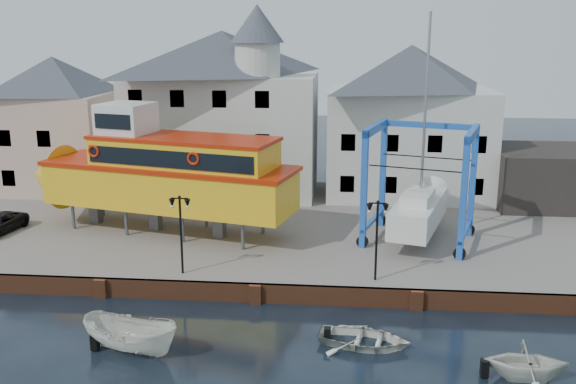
{
  "coord_description": "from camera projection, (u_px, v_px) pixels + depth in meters",
  "views": [
    {
      "loc": [
        4.39,
        -29.56,
        13.55
      ],
      "look_at": [
        1.0,
        7.0,
        4.0
      ],
      "focal_mm": 40.0,
      "sensor_mm": 36.0,
      "label": 1
    }
  ],
  "objects": [
    {
      "name": "building_white_main",
      "position": [
        225.0,
        110.0,
        48.6
      ],
      "size": [
        14.0,
        8.3,
        14.0
      ],
      "color": "beige",
      "rests_on": "hardstanding"
    },
    {
      "name": "building_pink",
      "position": [
        57.0,
        124.0,
        49.69
      ],
      "size": [
        8.0,
        7.0,
        10.3
      ],
      "color": "#C5A893",
      "rests_on": "hardstanding"
    },
    {
      "name": "lamp_post_right",
      "position": [
        377.0,
        220.0,
        31.85
      ],
      "size": [
        1.12,
        0.32,
        4.2
      ],
      "color": "black",
      "rests_on": "hardstanding"
    },
    {
      "name": "motorboat_c",
      "position": [
        525.0,
        379.0,
        25.35
      ],
      "size": [
        3.36,
        2.92,
        1.74
      ],
      "primitive_type": "imported",
      "rotation": [
        0.0,
        0.0,
        1.55
      ],
      "color": "silver",
      "rests_on": "ground"
    },
    {
      "name": "lamp_post_left",
      "position": [
        180.0,
        215.0,
        32.75
      ],
      "size": [
        1.12,
        0.32,
        4.2
      ],
      "color": "black",
      "rests_on": "hardstanding"
    },
    {
      "name": "building_white_right",
      "position": [
        409.0,
        121.0,
        48.13
      ],
      "size": [
        12.0,
        8.0,
        11.2
      ],
      "color": "beige",
      "rests_on": "hardstanding"
    },
    {
      "name": "travel_lift",
      "position": [
        421.0,
        202.0,
        38.69
      ],
      "size": [
        7.33,
        9.1,
        13.33
      ],
      "rotation": [
        0.0,
        0.0,
        -0.29
      ],
      "color": "#1652B6",
      "rests_on": "hardstanding"
    },
    {
      "name": "shed_dark",
      "position": [
        549.0,
        176.0,
        46.21
      ],
      "size": [
        8.0,
        7.0,
        4.0
      ],
      "primitive_type": "cube",
      "color": "#272523",
      "rests_on": "hardstanding"
    },
    {
      "name": "tour_boat",
      "position": [
        153.0,
        172.0,
        39.72
      ],
      "size": [
        18.74,
        8.68,
        7.94
      ],
      "rotation": [
        0.0,
        0.0,
        -0.25
      ],
      "color": "#59595E",
      "rests_on": "hardstanding"
    },
    {
      "name": "motorboat_b",
      "position": [
        364.0,
        345.0,
        28.04
      ],
      "size": [
        4.48,
        3.57,
        0.83
      ],
      "primitive_type": "imported",
      "rotation": [
        0.0,
        0.0,
        1.38
      ],
      "color": "silver",
      "rests_on": "ground"
    },
    {
      "name": "quay_wall",
      "position": [
        256.0,
        293.0,
        32.26
      ],
      "size": [
        44.0,
        0.47,
        1.0
      ],
      "color": "brown",
      "rests_on": "ground"
    },
    {
      "name": "motorboat_a",
      "position": [
        132.0,
        352.0,
        27.46
      ],
      "size": [
        4.9,
        2.97,
        1.78
      ],
      "primitive_type": "imported",
      "rotation": [
        0.0,
        0.0,
        1.28
      ],
      "color": "silver",
      "rests_on": "ground"
    },
    {
      "name": "hardstanding",
      "position": [
        279.0,
        227.0,
        42.76
      ],
      "size": [
        44.0,
        22.0,
        1.0
      ],
      "primitive_type": "cube",
      "color": "#6C615C",
      "rests_on": "ground"
    },
    {
      "name": "ground",
      "position": [
        255.0,
        303.0,
        32.28
      ],
      "size": [
        140.0,
        140.0,
        0.0
      ],
      "primitive_type": "plane",
      "color": "black",
      "rests_on": "ground"
    }
  ]
}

